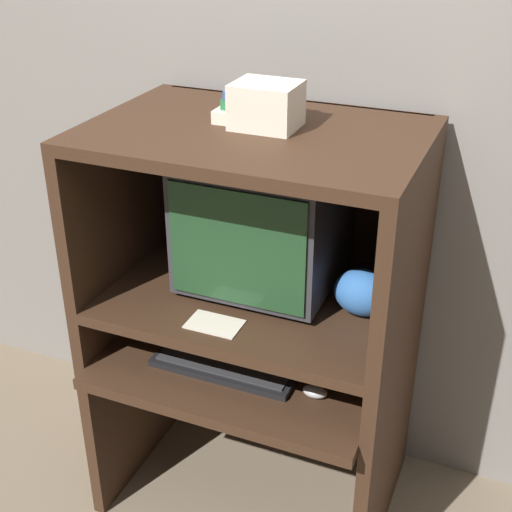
{
  "coord_description": "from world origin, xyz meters",
  "views": [
    {
      "loc": [
        0.73,
        -1.42,
        1.94
      ],
      "look_at": [
        0.0,
        0.33,
        0.94
      ],
      "focal_mm": 50.0,
      "sensor_mm": 36.0,
      "label": 1
    }
  ],
  "objects_px": {
    "mouse": "(315,391)",
    "storage_box": "(266,105)",
    "book_stack": "(259,106)",
    "snack_bag": "(363,293)",
    "crt_monitor": "(266,221)",
    "keyboard": "(225,366)"
  },
  "relations": [
    {
      "from": "mouse",
      "to": "storage_box",
      "type": "bearing_deg",
      "value": 139.56
    },
    {
      "from": "mouse",
      "to": "storage_box",
      "type": "relative_size",
      "value": 0.41
    },
    {
      "from": "book_stack",
      "to": "storage_box",
      "type": "bearing_deg",
      "value": -47.86
    },
    {
      "from": "crt_monitor",
      "to": "storage_box",
      "type": "height_order",
      "value": "storage_box"
    },
    {
      "from": "keyboard",
      "to": "book_stack",
      "type": "relative_size",
      "value": 2.15
    },
    {
      "from": "keyboard",
      "to": "snack_bag",
      "type": "bearing_deg",
      "value": 24.22
    },
    {
      "from": "snack_bag",
      "to": "book_stack",
      "type": "relative_size",
      "value": 0.82
    },
    {
      "from": "snack_bag",
      "to": "mouse",
      "type": "bearing_deg",
      "value": -112.66
    },
    {
      "from": "crt_monitor",
      "to": "storage_box",
      "type": "distance_m",
      "value": 0.37
    },
    {
      "from": "crt_monitor",
      "to": "keyboard",
      "type": "relative_size",
      "value": 1.0
    },
    {
      "from": "keyboard",
      "to": "crt_monitor",
      "type": "bearing_deg",
      "value": 81.06
    },
    {
      "from": "snack_bag",
      "to": "book_stack",
      "type": "height_order",
      "value": "book_stack"
    },
    {
      "from": "mouse",
      "to": "book_stack",
      "type": "distance_m",
      "value": 0.83
    },
    {
      "from": "mouse",
      "to": "book_stack",
      "type": "bearing_deg",
      "value": 138.35
    },
    {
      "from": "keyboard",
      "to": "storage_box",
      "type": "height_order",
      "value": "storage_box"
    },
    {
      "from": "crt_monitor",
      "to": "book_stack",
      "type": "bearing_deg",
      "value": -178.04
    },
    {
      "from": "storage_box",
      "to": "crt_monitor",
      "type": "bearing_deg",
      "value": 110.48
    },
    {
      "from": "book_stack",
      "to": "crt_monitor",
      "type": "bearing_deg",
      "value": 1.96
    },
    {
      "from": "crt_monitor",
      "to": "book_stack",
      "type": "distance_m",
      "value": 0.35
    },
    {
      "from": "keyboard",
      "to": "mouse",
      "type": "bearing_deg",
      "value": -2.98
    },
    {
      "from": "keyboard",
      "to": "book_stack",
      "type": "xyz_separation_m",
      "value": [
        0.01,
        0.23,
        0.74
      ]
    },
    {
      "from": "mouse",
      "to": "snack_bag",
      "type": "distance_m",
      "value": 0.32
    }
  ]
}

